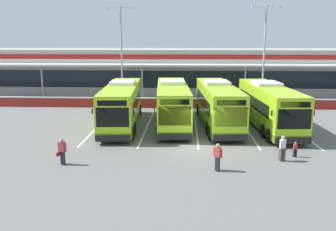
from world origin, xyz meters
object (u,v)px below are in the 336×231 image
Objects in this scene: pedestrian_child at (295,149)px; lamp_post_west at (121,49)px; coach_bus_centre at (218,105)px; coach_bus_right_centre at (269,107)px; pedestrian_approaching_bus at (218,156)px; pedestrian_near_bin at (283,147)px; pedestrian_with_handbag at (62,151)px; lamp_post_centre at (264,49)px; coach_bus_leftmost at (122,105)px; coach_bus_left_centre at (172,104)px.

lamp_post_west reaches higher than pedestrian_child.
coach_bus_centre is 1.00× the size of coach_bus_right_centre.
lamp_post_west is (-9.20, 21.77, 5.42)m from pedestrian_approaching_bus.
pedestrian_near_bin is 24.55m from lamp_post_west.
coach_bus_right_centre reaches higher than pedestrian_with_handbag.
pedestrian_approaching_bus is at bearing -115.97° from coach_bus_right_centre.
coach_bus_centre is 4.25m from coach_bus_right_centre.
lamp_post_centre is at bearing 84.91° from pedestrian_child.
pedestrian_near_bin is 4.53m from pedestrian_approaching_bus.
pedestrian_approaching_bus is (9.18, -0.61, 0.02)m from pedestrian_with_handbag.
coach_bus_leftmost is 14.41m from pedestrian_near_bin.
pedestrian_child is 19.35m from lamp_post_centre.
lamp_post_centre reaches higher than coach_bus_centre.
lamp_post_centre is at bearing 45.15° from coach_bus_left_centre.
coach_bus_right_centre is at bearing -7.44° from coach_bus_centre.
coach_bus_left_centre is at bearing 8.60° from coach_bus_leftmost.
coach_bus_leftmost is 1.12× the size of lamp_post_centre.
lamp_post_centre is at bearing 81.23° from coach_bus_right_centre.
coach_bus_leftmost is 12.47m from coach_bus_right_centre.
coach_bus_left_centre is at bearing 133.44° from pedestrian_child.
lamp_post_centre is at bearing 52.05° from pedestrian_with_handbag.
coach_bus_leftmost is 7.58× the size of pedestrian_approaching_bus.
coach_bus_right_centre is at bearing 64.03° from pedestrian_approaching_bus.
lamp_post_centre is at bearing 59.56° from coach_bus_centre.
coach_bus_centre is 14.66m from pedestrian_with_handbag.
coach_bus_left_centre is 13.01m from lamp_post_west.
coach_bus_left_centre is 11.81m from pedestrian_near_bin.
pedestrian_near_bin is (-1.04, -8.73, -0.91)m from coach_bus_right_centre.
coach_bus_leftmost is 12.18m from lamp_post_west.
lamp_post_centre reaches higher than pedestrian_with_handbag.
lamp_post_west reaches higher than coach_bus_centre.
pedestrian_with_handbag is 26.53m from lamp_post_centre.
coach_bus_left_centre is at bearing 127.13° from pedestrian_near_bin.
coach_bus_leftmost is 1.00× the size of coach_bus_left_centre.
lamp_post_west reaches higher than coach_bus_right_centre.
coach_bus_centre is at bearing -1.52° from coach_bus_left_centre.
coach_bus_right_centre is 11.84m from pedestrian_approaching_bus.
coach_bus_left_centre is 1.00× the size of coach_bus_centre.
pedestrian_near_bin is (7.11, -9.39, -0.91)m from coach_bus_left_centre.
coach_bus_left_centre is 12.36m from pedestrian_with_handbag.
pedestrian_with_handbag and pedestrian_approaching_bus have the same top height.
coach_bus_centre is 11.24m from pedestrian_approaching_bus.
coach_bus_left_centre is 11.69m from pedestrian_approaching_bus.
coach_bus_centre is 9.54m from pedestrian_child.
pedestrian_child is 5.81m from pedestrian_approaching_bus.
lamp_post_centre is (14.09, 10.47, 4.50)m from coach_bus_leftmost.
pedestrian_near_bin is at bearing -52.87° from coach_bus_left_centre.
lamp_post_centre reaches higher than coach_bus_right_centre.
pedestrian_with_handbag is (-10.14, -10.55, -0.93)m from coach_bus_centre.
coach_bus_leftmost is at bearing 179.99° from coach_bus_right_centre.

